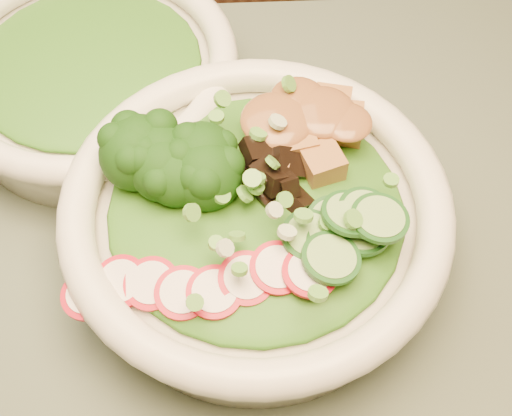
{
  "coord_description": "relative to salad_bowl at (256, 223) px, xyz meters",
  "views": [
    {
      "loc": [
        -0.03,
        -0.18,
        1.25
      ],
      "look_at": [
        -0.02,
        0.1,
        0.81
      ],
      "focal_mm": 50.0,
      "sensor_mm": 36.0,
      "label": 1
    }
  ],
  "objects": [
    {
      "name": "broccoli_florets",
      "position": [
        -0.06,
        0.03,
        0.04
      ],
      "size": [
        0.1,
        0.1,
        0.05
      ],
      "primitive_type": null,
      "rotation": [
        0.0,
        0.0,
        -0.3
      ],
      "color": "black",
      "rests_on": "salad_bowl"
    },
    {
      "name": "mushroom_heap",
      "position": [
        0.01,
        0.01,
        0.04
      ],
      "size": [
        0.09,
        0.09,
        0.04
      ],
      "primitive_type": null,
      "rotation": [
        0.0,
        0.0,
        -0.3
      ],
      "color": "black",
      "rests_on": "salad_bowl"
    },
    {
      "name": "cucumber_slices",
      "position": [
        0.06,
        -0.03,
        0.04
      ],
      "size": [
        0.09,
        0.09,
        0.04
      ],
      "primitive_type": null,
      "rotation": [
        0.0,
        0.0,
        -0.3
      ],
      "color": "#8EBB68",
      "rests_on": "salad_bowl"
    },
    {
      "name": "side_bowl",
      "position": [
        -0.14,
        0.16,
        -0.0
      ],
      "size": [
        0.26,
        0.26,
        0.07
      ],
      "rotation": [
        0.0,
        0.0,
        0.21
      ],
      "color": "white",
      "rests_on": "dining_table"
    },
    {
      "name": "tofu_cubes",
      "position": [
        0.03,
        0.06,
        0.04
      ],
      "size": [
        0.11,
        0.09,
        0.04
      ],
      "primitive_type": null,
      "rotation": [
        0.0,
        0.0,
        -0.3
      ],
      "color": "#A66737",
      "rests_on": "salad_bowl"
    },
    {
      "name": "salad_bowl",
      "position": [
        0.0,
        0.0,
        0.0
      ],
      "size": [
        0.29,
        0.29,
        0.08
      ],
      "rotation": [
        0.0,
        0.0,
        -0.3
      ],
      "color": "white",
      "rests_on": "dining_table"
    },
    {
      "name": "scallion_garnish",
      "position": [
        -0.0,
        0.0,
        0.05
      ],
      "size": [
        0.21,
        0.21,
        0.03
      ],
      "primitive_type": null,
      "color": "#5AA038",
      "rests_on": "salad_bowl"
    },
    {
      "name": "lettuce_bed",
      "position": [
        -0.0,
        0.0,
        0.02
      ],
      "size": [
        0.22,
        0.22,
        0.03
      ],
      "primitive_type": "ellipsoid",
      "color": "#225A12",
      "rests_on": "salad_bowl"
    },
    {
      "name": "side_lettuce",
      "position": [
        -0.14,
        0.16,
        0.01
      ],
      "size": [
        0.17,
        0.17,
        0.02
      ],
      "primitive_type": "ellipsoid",
      "color": "#225A12",
      "rests_on": "side_bowl"
    },
    {
      "name": "peanut_sauce",
      "position": [
        0.03,
        0.06,
        0.05
      ],
      "size": [
        0.08,
        0.06,
        0.02
      ],
      "primitive_type": "ellipsoid",
      "color": "brown",
      "rests_on": "tofu_cubes"
    },
    {
      "name": "radish_slices",
      "position": [
        -0.03,
        -0.06,
        0.03
      ],
      "size": [
        0.13,
        0.08,
        0.02
      ],
      "primitive_type": null,
      "rotation": [
        0.0,
        0.0,
        -0.3
      ],
      "color": "#AD0D1D",
      "rests_on": "salad_bowl"
    }
  ]
}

